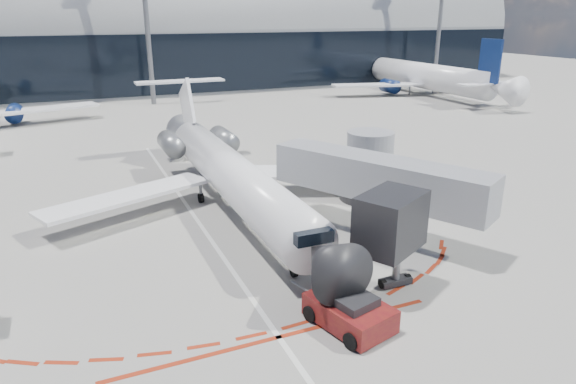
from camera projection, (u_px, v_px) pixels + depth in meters
name	position (u px, v px, depth m)	size (l,w,h in m)	color
ground	(205.00, 232.00, 30.67)	(260.00, 260.00, 0.00)	slate
apron_centerline	(197.00, 220.00, 32.40)	(0.25, 40.00, 0.01)	silver
apron_stop_bar	(279.00, 337.00, 20.70)	(14.00, 0.25, 0.01)	maroon
terminal_building	(101.00, 38.00, 84.18)	(150.00, 24.15, 24.00)	gray
jet_bridge	(375.00, 179.00, 30.75)	(10.03, 15.20, 4.90)	#95979D
light_mast_centre	(146.00, 13.00, 70.04)	(0.70, 0.70, 25.00)	slate
light_mast_east	(441.00, 13.00, 88.79)	(0.70, 0.70, 25.00)	slate
regional_jet	(228.00, 171.00, 34.06)	(24.19, 29.83, 7.47)	white
pushback_tug	(350.00, 312.00, 21.29)	(3.14, 5.79, 1.47)	#550C14
ramp_worker	(330.00, 261.00, 24.95)	(0.70, 0.46, 1.92)	#A6D616
safety_cone_right	(350.00, 278.00, 24.84)	(0.32, 0.32, 0.45)	#F64D05
bg_airliner_2	(420.00, 57.00, 82.65)	(35.60, 37.69, 11.52)	white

